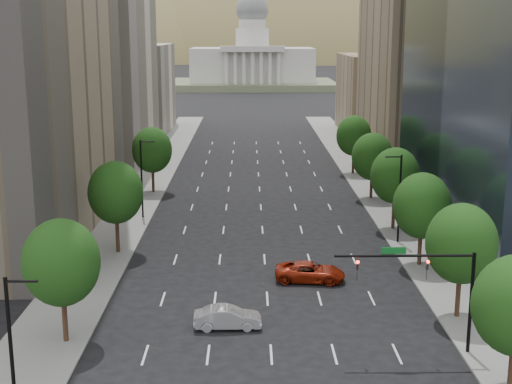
{
  "coord_description": "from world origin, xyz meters",
  "views": [
    {
      "loc": [
        -1.47,
        -13.37,
        20.92
      ],
      "look_at": [
        -0.87,
        43.2,
        8.0
      ],
      "focal_mm": 49.95,
      "sensor_mm": 36.0,
      "label": 1
    }
  ],
  "objects_px": {
    "capitol": "(252,64)",
    "car_red_far": "(310,272)",
    "traffic_signal": "(435,280)",
    "car_silver": "(228,318)"
  },
  "relations": [
    {
      "from": "traffic_signal",
      "to": "car_silver",
      "type": "xyz_separation_m",
      "value": [
        -13.53,
        4.31,
        -4.37
      ]
    },
    {
      "from": "traffic_signal",
      "to": "car_red_far",
      "type": "height_order",
      "value": "traffic_signal"
    },
    {
      "from": "car_red_far",
      "to": "traffic_signal",
      "type": "bearing_deg",
      "value": -148.21
    },
    {
      "from": "car_silver",
      "to": "traffic_signal",
      "type": "bearing_deg",
      "value": -109.4
    },
    {
      "from": "car_silver",
      "to": "car_red_far",
      "type": "xyz_separation_m",
      "value": [
        6.74,
        9.74,
        0.03
      ]
    },
    {
      "from": "capitol",
      "to": "car_red_far",
      "type": "distance_m",
      "value": 205.84
    },
    {
      "from": "traffic_signal",
      "to": "car_silver",
      "type": "height_order",
      "value": "traffic_signal"
    },
    {
      "from": "capitol",
      "to": "car_silver",
      "type": "distance_m",
      "value": 215.56
    },
    {
      "from": "car_silver",
      "to": "capitol",
      "type": "bearing_deg",
      "value": -2.52
    },
    {
      "from": "traffic_signal",
      "to": "car_silver",
      "type": "bearing_deg",
      "value": 162.33
    }
  ]
}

